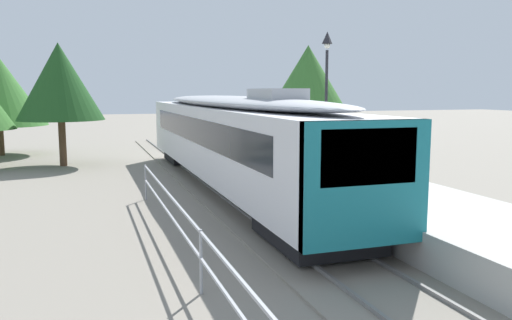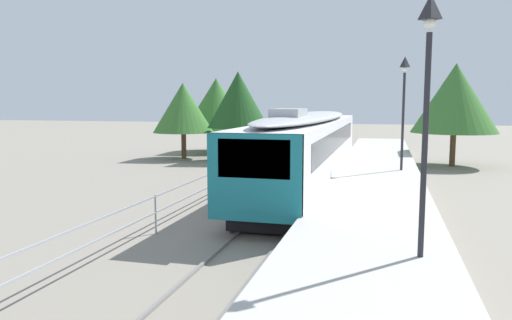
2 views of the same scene
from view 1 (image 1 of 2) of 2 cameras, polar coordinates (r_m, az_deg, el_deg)
ground_plane at (r=11.00m, az=-5.70°, el=-12.56°), size 160.00×160.00×0.00m
track_rails at (r=11.98m, az=8.69°, el=-10.75°), size 3.20×60.00×0.14m
commuter_train at (r=19.61m, az=-2.95°, el=2.81°), size 2.82×20.51×3.74m
station_platform at (r=13.61m, az=21.08°, el=-7.11°), size 3.90×60.00×0.90m
platform_lamp_far_end at (r=21.73m, az=7.89°, el=9.74°), size 0.34×0.34×5.35m
tree_behind_carpark at (r=31.83m, az=5.81°, el=8.64°), size 5.39×5.39×6.60m
tree_distant_centre at (r=27.93m, az=-21.07°, el=8.14°), size 4.31×4.31×6.25m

